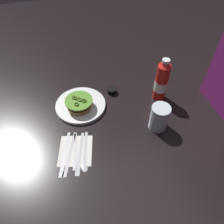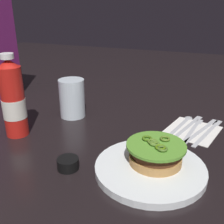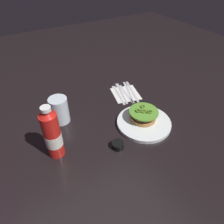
{
  "view_description": "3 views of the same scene",
  "coord_description": "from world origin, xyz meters",
  "px_view_note": "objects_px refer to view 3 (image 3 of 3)",
  "views": [
    {
      "loc": [
        0.65,
        -0.18,
        0.8
      ],
      "look_at": [
        0.02,
        -0.01,
        0.06
      ],
      "focal_mm": 34.76,
      "sensor_mm": 36.0,
      "label": 1
    },
    {
      "loc": [
        -0.61,
        -0.24,
        0.35
      ],
      "look_at": [
        -0.01,
        -0.01,
        0.09
      ],
      "focal_mm": 42.98,
      "sensor_mm": 36.0,
      "label": 2
    },
    {
      "loc": [
        -0.62,
        0.34,
        0.64
      ],
      "look_at": [
        -0.04,
        -0.01,
        0.08
      ],
      "focal_mm": 32.3,
      "sensor_mm": 36.0,
      "label": 3
    }
  ],
  "objects_px": {
    "ketchup_bottle": "(52,135)",
    "table_knife": "(128,90)",
    "water_glass": "(59,110)",
    "steak_knife": "(121,91)",
    "butter_knife": "(131,89)",
    "burger_sandwich": "(143,115)",
    "fork_utensil": "(124,91)",
    "napkin": "(126,94)",
    "spoon_utensil": "(117,91)",
    "condiment_cup": "(118,145)",
    "dinner_plate": "(144,123)"
  },
  "relations": [
    {
      "from": "water_glass",
      "to": "table_knife",
      "type": "bearing_deg",
      "value": -83.16
    },
    {
      "from": "water_glass",
      "to": "condiment_cup",
      "type": "xyz_separation_m",
      "value": [
        -0.28,
        -0.14,
        -0.05
      ]
    },
    {
      "from": "table_knife",
      "to": "butter_knife",
      "type": "bearing_deg",
      "value": -103.48
    },
    {
      "from": "burger_sandwich",
      "to": "dinner_plate",
      "type": "bearing_deg",
      "value": 158.61
    },
    {
      "from": "water_glass",
      "to": "steak_knife",
      "type": "xyz_separation_m",
      "value": [
        0.06,
        -0.37,
        -0.06
      ]
    },
    {
      "from": "burger_sandwich",
      "to": "water_glass",
      "type": "height_order",
      "value": "water_glass"
    },
    {
      "from": "water_glass",
      "to": "butter_knife",
      "type": "bearing_deg",
      "value": -84.02
    },
    {
      "from": "dinner_plate",
      "to": "water_glass",
      "type": "xyz_separation_m",
      "value": [
        0.22,
        0.32,
        0.05
      ]
    },
    {
      "from": "water_glass",
      "to": "butter_knife",
      "type": "height_order",
      "value": "water_glass"
    },
    {
      "from": "water_glass",
      "to": "burger_sandwich",
      "type": "bearing_deg",
      "value": -121.79
    },
    {
      "from": "condiment_cup",
      "to": "butter_knife",
      "type": "height_order",
      "value": "condiment_cup"
    },
    {
      "from": "water_glass",
      "to": "spoon_utensil",
      "type": "xyz_separation_m",
      "value": [
        0.07,
        -0.35,
        -0.06
      ]
    },
    {
      "from": "condiment_cup",
      "to": "fork_utensil",
      "type": "bearing_deg",
      "value": -37.32
    },
    {
      "from": "dinner_plate",
      "to": "steak_knife",
      "type": "height_order",
      "value": "dinner_plate"
    },
    {
      "from": "table_knife",
      "to": "steak_knife",
      "type": "bearing_deg",
      "value": 76.63
    },
    {
      "from": "dinner_plate",
      "to": "ketchup_bottle",
      "type": "height_order",
      "value": "ketchup_bottle"
    },
    {
      "from": "table_knife",
      "to": "fork_utensil",
      "type": "xyz_separation_m",
      "value": [
        -0.0,
        0.03,
        0.0
      ]
    },
    {
      "from": "dinner_plate",
      "to": "table_knife",
      "type": "height_order",
      "value": "dinner_plate"
    },
    {
      "from": "table_knife",
      "to": "ketchup_bottle",
      "type": "bearing_deg",
      "value": 114.53
    },
    {
      "from": "dinner_plate",
      "to": "ketchup_bottle",
      "type": "distance_m",
      "value": 0.41
    },
    {
      "from": "table_knife",
      "to": "fork_utensil",
      "type": "bearing_deg",
      "value": 93.92
    },
    {
      "from": "dinner_plate",
      "to": "table_knife",
      "type": "distance_m",
      "value": 0.28
    },
    {
      "from": "ketchup_bottle",
      "to": "table_knife",
      "type": "bearing_deg",
      "value": -65.47
    },
    {
      "from": "condiment_cup",
      "to": "table_knife",
      "type": "height_order",
      "value": "condiment_cup"
    },
    {
      "from": "burger_sandwich",
      "to": "napkin",
      "type": "relative_size",
      "value": 0.88
    },
    {
      "from": "water_glass",
      "to": "spoon_utensil",
      "type": "distance_m",
      "value": 0.36
    },
    {
      "from": "napkin",
      "to": "spoon_utensil",
      "type": "bearing_deg",
      "value": 40.56
    },
    {
      "from": "napkin",
      "to": "steak_knife",
      "type": "distance_m",
      "value": 0.03
    },
    {
      "from": "condiment_cup",
      "to": "water_glass",
      "type": "bearing_deg",
      "value": 27.12
    },
    {
      "from": "condiment_cup",
      "to": "fork_utensil",
      "type": "distance_m",
      "value": 0.41
    },
    {
      "from": "water_glass",
      "to": "butter_knife",
      "type": "xyz_separation_m",
      "value": [
        0.05,
        -0.43,
        -0.06
      ]
    },
    {
      "from": "burger_sandwich",
      "to": "condiment_cup",
      "type": "bearing_deg",
      "value": 111.89
    },
    {
      "from": "ketchup_bottle",
      "to": "water_glass",
      "type": "distance_m",
      "value": 0.2
    },
    {
      "from": "table_knife",
      "to": "spoon_utensil",
      "type": "relative_size",
      "value": 1.08
    },
    {
      "from": "butter_knife",
      "to": "steak_knife",
      "type": "xyz_separation_m",
      "value": [
        0.01,
        0.06,
        0.0
      ]
    },
    {
      "from": "condiment_cup",
      "to": "dinner_plate",
      "type": "bearing_deg",
      "value": -72.28
    },
    {
      "from": "table_knife",
      "to": "steak_knife",
      "type": "height_order",
      "value": "same"
    },
    {
      "from": "burger_sandwich",
      "to": "fork_utensil",
      "type": "distance_m",
      "value": 0.26
    },
    {
      "from": "napkin",
      "to": "spoon_utensil",
      "type": "height_order",
      "value": "spoon_utensil"
    },
    {
      "from": "table_knife",
      "to": "spoon_utensil",
      "type": "bearing_deg",
      "value": 73.35
    },
    {
      "from": "condiment_cup",
      "to": "napkin",
      "type": "bearing_deg",
      "value": -38.6
    },
    {
      "from": "ketchup_bottle",
      "to": "fork_utensil",
      "type": "height_order",
      "value": "ketchup_bottle"
    },
    {
      "from": "ketchup_bottle",
      "to": "spoon_utensil",
      "type": "bearing_deg",
      "value": -60.49
    },
    {
      "from": "water_glass",
      "to": "butter_knife",
      "type": "relative_size",
      "value": 0.6
    },
    {
      "from": "burger_sandwich",
      "to": "table_knife",
      "type": "height_order",
      "value": "burger_sandwich"
    },
    {
      "from": "burger_sandwich",
      "to": "ketchup_bottle",
      "type": "xyz_separation_m",
      "value": [
        0.02,
        0.41,
        0.06
      ]
    },
    {
      "from": "water_glass",
      "to": "spoon_utensil",
      "type": "bearing_deg",
      "value": -78.97
    },
    {
      "from": "dinner_plate",
      "to": "table_knife",
      "type": "bearing_deg",
      "value": -19.65
    },
    {
      "from": "napkin",
      "to": "table_knife",
      "type": "relative_size",
      "value": 0.73
    },
    {
      "from": "water_glass",
      "to": "spoon_utensil",
      "type": "relative_size",
      "value": 0.66
    }
  ]
}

